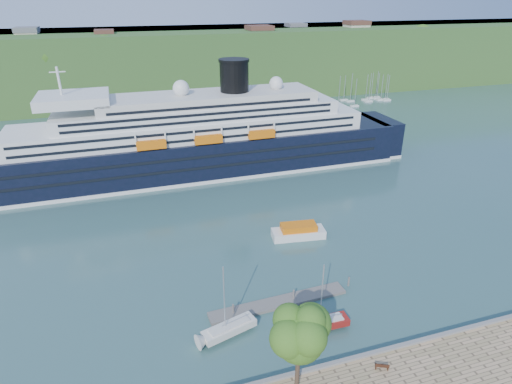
{
  "coord_description": "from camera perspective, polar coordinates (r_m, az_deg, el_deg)",
  "views": [
    {
      "loc": [
        -17.49,
        -29.24,
        36.4
      ],
      "look_at": [
        1.32,
        30.0,
        7.48
      ],
      "focal_mm": 30.0,
      "sensor_mm": 36.0,
      "label": 1
    }
  ],
  "objects": [
    {
      "name": "sailboat_red",
      "position": [
        51.34,
        9.2,
        -13.94
      ],
      "size": [
        6.92,
        2.08,
        8.87
      ],
      "primitive_type": null,
      "rotation": [
        0.0,
        0.0,
        -0.03
      ],
      "color": "maroon",
      "rests_on": "ground"
    },
    {
      "name": "park_bench",
      "position": [
        49.45,
        16.45,
        -21.31
      ],
      "size": [
        1.57,
        1.15,
        0.93
      ],
      "primitive_type": null,
      "rotation": [
        0.0,
        0.0,
        -0.43
      ],
      "color": "#432313",
      "rests_on": "promenade"
    },
    {
      "name": "cruise_ship",
      "position": [
        92.98,
        -9.66,
        9.45
      ],
      "size": [
        107.85,
        16.15,
        24.2
      ],
      "primitive_type": null,
      "rotation": [
        0.0,
        0.0,
        0.0
      ],
      "color": "black",
      "rests_on": "ground"
    },
    {
      "name": "floating_pontoon",
      "position": [
        57.01,
        3.06,
        -14.51
      ],
      "size": [
        18.53,
        2.97,
        0.41
      ],
      "primitive_type": null,
      "rotation": [
        0.0,
        0.0,
        0.04
      ],
      "color": "slate",
      "rests_on": "ground"
    },
    {
      "name": "sailboat_white_near",
      "position": [
        49.92,
        -3.7,
        -14.58
      ],
      "size": [
        7.5,
        3.88,
        9.34
      ],
      "primitive_type": null,
      "rotation": [
        0.0,
        0.0,
        0.27
      ],
      "color": "silver",
      "rests_on": "ground"
    },
    {
      "name": "quay_coping",
      "position": [
        48.91,
        9.99,
        -21.66
      ],
      "size": [
        220.0,
        0.5,
        0.3
      ],
      "primitive_type": "cube",
      "color": "slate",
      "rests_on": "promenade"
    },
    {
      "name": "ground",
      "position": [
        49.86,
        9.77,
        -22.42
      ],
      "size": [
        400.0,
        400.0,
        0.0
      ],
      "primitive_type": "plane",
      "color": "#315755",
      "rests_on": "ground"
    },
    {
      "name": "promenade_tree",
      "position": [
        42.74,
        5.72,
        -19.9
      ],
      "size": [
        6.45,
        6.45,
        10.68
      ],
      "primitive_type": null,
      "color": "#2D5616",
      "rests_on": "promenade"
    },
    {
      "name": "tender_launch",
      "position": [
        70.44,
        5.68,
        -5.16
      ],
      "size": [
        9.06,
        4.16,
        2.41
      ],
      "primitive_type": null,
      "rotation": [
        0.0,
        0.0,
        -0.14
      ],
      "color": "orange",
      "rests_on": "ground"
    },
    {
      "name": "far_hillside",
      "position": [
        176.81,
        -12.28,
        16.48
      ],
      "size": [
        400.0,
        50.0,
        24.0
      ],
      "primitive_type": "cube",
      "color": "#2D5A24",
      "rests_on": "ground"
    }
  ]
}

